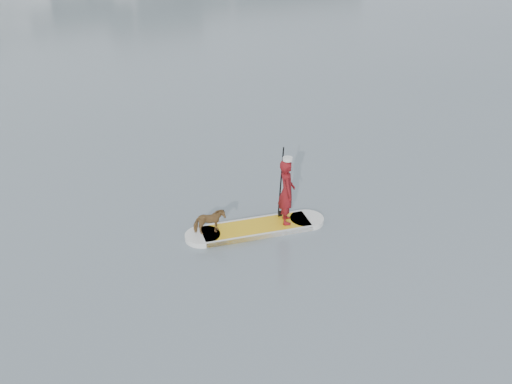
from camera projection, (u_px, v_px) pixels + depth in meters
ground at (300, 235)px, 12.92m from camera, size 140.00×140.00×0.00m
paddleboard at (256, 228)px, 13.07m from camera, size 3.22×1.41×0.12m
paddler at (287, 192)px, 12.87m from camera, size 0.58×0.67×1.55m
white_cap at (288, 159)px, 12.48m from camera, size 0.22×0.22×0.07m
dog at (209, 222)px, 12.63m from camera, size 0.75×0.45×0.59m
paddle at (281, 191)px, 13.12m from camera, size 0.11×0.30×2.00m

